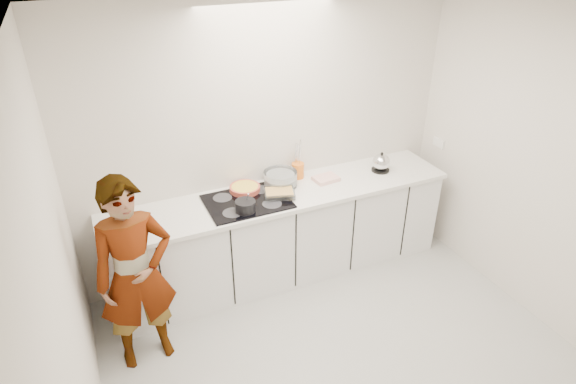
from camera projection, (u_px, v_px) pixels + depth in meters
name	position (u px, v px, depth m)	size (l,w,h in m)	color
floor	(348.00, 366.00, 3.79)	(3.60, 3.20, 0.00)	#B1B1AD
ceiling	(379.00, 21.00, 2.52)	(3.60, 3.20, 0.00)	white
wall_back	(268.00, 141.00, 4.43)	(3.60, 0.00, 2.60)	beige
wall_left	(65.00, 307.00, 2.51)	(0.00, 3.20, 2.60)	beige
wall_right	(553.00, 176.00, 3.82)	(0.02, 3.20, 2.60)	beige
base_cabinets	(283.00, 236.00, 4.60)	(3.20, 0.58, 0.87)	white
countertop	(283.00, 195.00, 4.37)	(3.24, 0.64, 0.04)	white
hob	(247.00, 201.00, 4.22)	(0.72, 0.54, 0.01)	black
tart_dish	(245.00, 188.00, 4.36)	(0.34, 0.34, 0.05)	#C34A39
saucepan	(245.00, 206.00, 4.04)	(0.19, 0.19, 0.16)	black
baking_dish	(279.00, 193.00, 4.28)	(0.31, 0.27, 0.05)	silver
mixing_bowl	(280.00, 179.00, 4.46)	(0.32, 0.32, 0.14)	silver
tea_towel	(326.00, 179.00, 4.57)	(0.23, 0.17, 0.04)	white
kettle	(381.00, 163.00, 4.72)	(0.23, 0.23, 0.20)	black
utensil_crock	(298.00, 170.00, 4.60)	(0.12, 0.12, 0.15)	orange
cook	(136.00, 275.00, 3.52)	(0.58, 0.38, 1.59)	white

